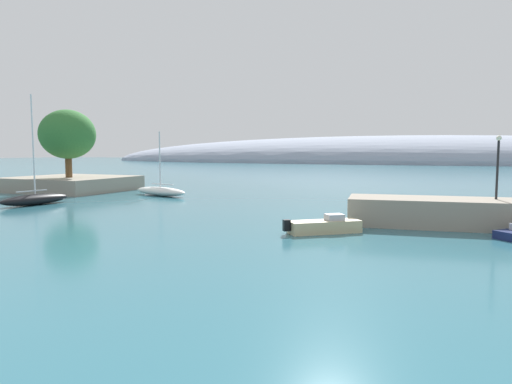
{
  "coord_description": "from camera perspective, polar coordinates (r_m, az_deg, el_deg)",
  "views": [
    {
      "loc": [
        16.76,
        -6.47,
        5.3
      ],
      "look_at": [
        2.89,
        25.65,
        2.14
      ],
      "focal_mm": 31.83,
      "sensor_mm": 36.0,
      "label": 1
    }
  ],
  "objects": [
    {
      "name": "harbor_lamp_post",
      "position": [
        35.46,
        28.12,
        3.54
      ],
      "size": [
        0.36,
        0.36,
        4.41
      ],
      "color": "black",
      "rests_on": "breakwater_rocks"
    },
    {
      "name": "distant_ridge",
      "position": [
        222.78,
        16.42,
        3.58
      ],
      "size": [
        308.72,
        83.36,
        25.04
      ],
      "primitive_type": "ellipsoid",
      "color": "#8E99AD",
      "rests_on": "ground"
    },
    {
      "name": "motorboat_sand_foreground",
      "position": [
        29.88,
        8.58,
        -4.25
      ],
      "size": [
        4.6,
        4.09,
        1.2
      ],
      "rotation": [
        0.0,
        0.0,
        0.68
      ],
      "color": "#C6B284",
      "rests_on": "water"
    },
    {
      "name": "shore_outcrop",
      "position": [
        65.88,
        -22.16,
        0.98
      ],
      "size": [
        14.24,
        12.85,
        1.87
      ],
      "primitive_type": "cube",
      "color": "gray",
      "rests_on": "ground"
    },
    {
      "name": "sailboat_black_mid_mooring",
      "position": [
        49.85,
        -25.98,
        -0.76
      ],
      "size": [
        2.64,
        7.32,
        10.81
      ],
      "rotation": [
        0.0,
        0.0,
        1.44
      ],
      "color": "black",
      "rests_on": "water"
    },
    {
      "name": "sailboat_white_near_shore",
      "position": [
        55.21,
        -11.92,
        0.12
      ],
      "size": [
        8.44,
        3.84,
        7.6
      ],
      "rotation": [
        0.0,
        0.0,
        2.9
      ],
      "color": "white",
      "rests_on": "water"
    },
    {
      "name": "tree_clump_shore",
      "position": [
        64.02,
        -22.61,
        6.69
      ],
      "size": [
        7.05,
        7.05,
        8.78
      ],
      "color": "brown",
      "rests_on": "shore_outcrop"
    }
  ]
}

